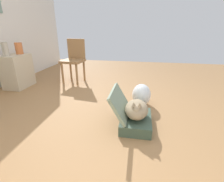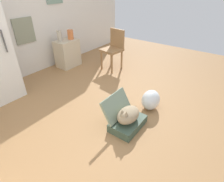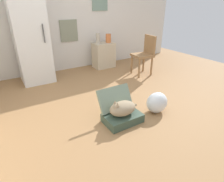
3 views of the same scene
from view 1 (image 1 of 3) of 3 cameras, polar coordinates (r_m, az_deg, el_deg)
name	(u,v)px [view 1 (image 1 of 3)]	position (r m, az deg, el deg)	size (l,w,h in m)	color
ground_plane	(99,110)	(2.45, -4.53, -6.54)	(7.68, 7.68, 0.00)	#9E7247
suitcase_base	(136,121)	(2.07, 8.26, -10.26)	(0.53, 0.36, 0.13)	#384C3D
suitcase_lid	(120,103)	(1.98, 2.72, -4.12)	(0.53, 0.36, 0.04)	gray
cat	(137,109)	(1.99, 8.49, -6.27)	(0.48, 0.27, 0.24)	#998466
plastic_bag_white	(141,95)	(2.58, 10.16, -1.29)	(0.35, 0.29, 0.33)	silver
side_table	(17,71)	(3.80, -29.96, 5.93)	(0.54, 0.37, 0.65)	beige
vase_tall	(5,49)	(3.66, -33.05, 12.08)	(0.10, 0.10, 0.25)	#B7AD99
vase_short	(19,48)	(3.82, -29.57, 12.75)	(0.14, 0.14, 0.22)	#CC6B38
chair	(74,59)	(3.72, -13.00, 10.87)	(0.48, 0.48, 0.92)	olive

